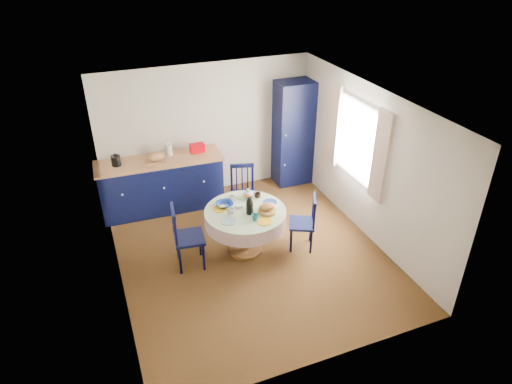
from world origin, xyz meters
TOP-DOWN VIEW (x-y plane):
  - floor at (0.00, 0.00)m, footprint 4.50×4.50m
  - ceiling at (0.00, 0.00)m, footprint 4.50×4.50m
  - wall_back at (0.00, 2.25)m, footprint 4.00×0.02m
  - wall_left at (-2.00, 0.00)m, footprint 0.02×4.50m
  - wall_right at (2.00, 0.00)m, footprint 0.02×4.50m
  - window at (1.95, 0.30)m, footprint 0.10×1.74m
  - kitchen_counter at (-1.00, 1.90)m, footprint 2.23×0.77m
  - pantry_cabinet at (1.66, 2.00)m, footprint 0.73×0.54m
  - dining_table at (-0.04, 0.11)m, footprint 1.26×1.26m
  - chair_left at (-0.99, 0.11)m, footprint 0.49×0.51m
  - chair_far at (0.24, 1.01)m, footprint 0.55×0.54m
  - chair_right at (0.86, -0.12)m, footprint 0.53×0.54m
  - mug_a at (-0.28, 0.11)m, footprint 0.11×0.11m
  - mug_b at (-0.01, -0.19)m, footprint 0.11×0.11m
  - mug_c at (0.27, 0.40)m, footprint 0.11×0.11m
  - mug_d at (-0.16, 0.45)m, footprint 0.11×0.11m
  - cobalt_bowl at (-0.30, 0.35)m, footprint 0.26×0.26m

SIDE VIEW (x-z plane):
  - floor at x=0.00m, z-range 0.00..0.00m
  - chair_right at x=0.86m, z-range 0.01..0.93m
  - kitchen_counter at x=-1.00m, z-range -0.11..1.12m
  - chair_far at x=0.24m, z-range 0.01..1.02m
  - chair_left at x=-0.99m, z-range 0.01..1.04m
  - dining_table at x=-0.04m, z-range 0.12..1.16m
  - cobalt_bowl at x=-0.30m, z-range 0.76..0.82m
  - mug_c at x=0.27m, z-range 0.76..0.85m
  - mug_a at x=-0.28m, z-range 0.76..0.85m
  - mug_d at x=-0.16m, z-range 0.76..0.86m
  - mug_b at x=-0.01m, z-range 0.76..0.86m
  - pantry_cabinet at x=1.66m, z-range 0.00..2.07m
  - wall_back at x=0.00m, z-range 0.00..2.50m
  - wall_left at x=-2.00m, z-range 0.00..2.50m
  - wall_right at x=2.00m, z-range 0.00..2.50m
  - window at x=1.95m, z-range 0.80..2.25m
  - ceiling at x=0.00m, z-range 2.50..2.50m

